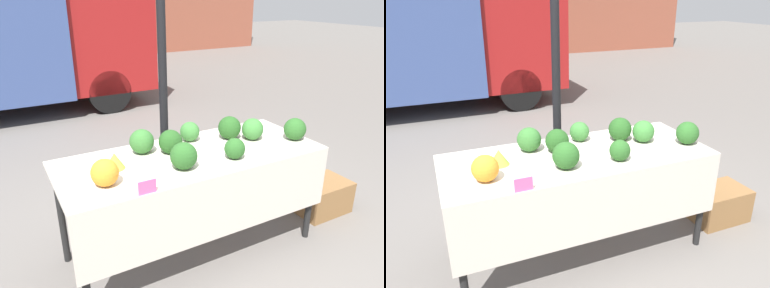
% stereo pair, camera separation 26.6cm
% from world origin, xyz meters
% --- Properties ---
extents(ground_plane, '(40.00, 40.00, 0.00)m').
position_xyz_m(ground_plane, '(0.00, 0.00, 0.00)').
color(ground_plane, slate).
extents(tent_pole, '(0.07, 0.07, 2.51)m').
position_xyz_m(tent_pole, '(0.05, 0.58, 1.25)').
color(tent_pole, black).
rests_on(tent_pole, ground_plane).
extents(parked_truck, '(4.73, 2.30, 2.64)m').
position_xyz_m(parked_truck, '(-1.12, 4.85, 1.39)').
color(parked_truck, '#384C84').
rests_on(parked_truck, ground_plane).
extents(market_table, '(1.93, 0.77, 0.82)m').
position_xyz_m(market_table, '(0.00, -0.06, 0.71)').
color(market_table, beige).
rests_on(market_table, ground_plane).
extents(orange_cauliflower, '(0.17, 0.17, 0.17)m').
position_xyz_m(orange_cauliflower, '(-0.68, -0.16, 0.90)').
color(orange_cauliflower, orange).
rests_on(orange_cauliflower, market_table).
extents(romanesco_head, '(0.14, 0.14, 0.11)m').
position_xyz_m(romanesco_head, '(-0.56, 0.04, 0.87)').
color(romanesco_head, '#93B238').
rests_on(romanesco_head, market_table).
extents(broccoli_head_0, '(0.15, 0.15, 0.15)m').
position_xyz_m(broccoli_head_0, '(0.23, -0.20, 0.89)').
color(broccoli_head_0, '#285B23').
rests_on(broccoli_head_0, market_table).
extents(broccoli_head_1, '(0.17, 0.17, 0.17)m').
position_xyz_m(broccoli_head_1, '(0.85, -0.13, 0.90)').
color(broccoli_head_1, '#285B23').
rests_on(broccoli_head_1, market_table).
extents(broccoli_head_2, '(0.15, 0.15, 0.15)m').
position_xyz_m(broccoli_head_2, '(0.11, 0.24, 0.89)').
color(broccoli_head_2, '#387533').
rests_on(broccoli_head_2, market_table).
extents(broccoli_head_3, '(0.18, 0.18, 0.18)m').
position_xyz_m(broccoli_head_3, '(-0.16, -0.18, 0.91)').
color(broccoli_head_3, '#285B23').
rests_on(broccoli_head_3, market_table).
extents(broccoli_head_4, '(0.18, 0.18, 0.18)m').
position_xyz_m(broccoli_head_4, '(-0.30, 0.20, 0.91)').
color(broccoli_head_4, '#336B2D').
rests_on(broccoli_head_4, market_table).
extents(broccoli_head_5, '(0.18, 0.18, 0.18)m').
position_xyz_m(broccoli_head_5, '(0.41, 0.13, 0.91)').
color(broccoli_head_5, '#23511E').
rests_on(broccoli_head_5, market_table).
extents(broccoli_head_6, '(0.17, 0.17, 0.17)m').
position_xyz_m(broccoli_head_6, '(-0.12, 0.10, 0.90)').
color(broccoli_head_6, '#23511E').
rests_on(broccoli_head_6, market_table).
extents(broccoli_head_7, '(0.17, 0.17, 0.17)m').
position_xyz_m(broccoli_head_7, '(0.56, 0.03, 0.90)').
color(broccoli_head_7, '#387533').
rests_on(broccoli_head_7, market_table).
extents(price_sign, '(0.11, 0.01, 0.09)m').
position_xyz_m(price_sign, '(-0.50, -0.37, 0.86)').
color(price_sign, '#F45B9E').
rests_on(price_sign, market_table).
extents(produce_crate, '(0.48, 0.34, 0.30)m').
position_xyz_m(produce_crate, '(1.32, -0.10, 0.15)').
color(produce_crate, olive).
rests_on(produce_crate, ground_plane).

